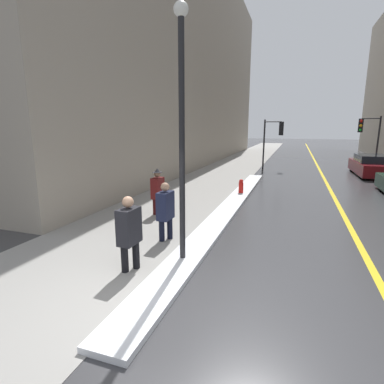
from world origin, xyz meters
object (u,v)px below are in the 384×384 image
(pedestrian_in_fedora, at_px, (158,189))
(pedestrian_nearside, at_px, (129,230))
(lamp_post, at_px, (182,118))
(parked_car_maroon, at_px, (371,166))
(traffic_light_far, at_px, (367,132))
(pedestrian_trailing, at_px, (165,209))
(traffic_light_near, at_px, (275,134))
(fire_hydrant, at_px, (241,187))

(pedestrian_in_fedora, bearing_deg, pedestrian_nearside, 20.43)
(lamp_post, bearing_deg, parked_car_maroon, 66.35)
(traffic_light_far, height_order, parked_car_maroon, traffic_light_far)
(lamp_post, relative_size, parked_car_maroon, 1.08)
(lamp_post, relative_size, pedestrian_in_fedora, 3.28)
(pedestrian_trailing, bearing_deg, traffic_light_far, 158.44)
(traffic_light_near, bearing_deg, parked_car_maroon, -10.23)
(traffic_light_near, distance_m, traffic_light_far, 6.03)
(pedestrian_nearside, height_order, pedestrian_trailing, pedestrian_nearside)
(pedestrian_nearside, xyz_separation_m, pedestrian_in_fedora, (-1.22, 3.88, -0.01))
(traffic_light_near, relative_size, parked_car_maroon, 0.71)
(pedestrian_in_fedora, height_order, fire_hydrant, pedestrian_in_fedora)
(lamp_post, bearing_deg, pedestrian_nearside, -140.38)
(lamp_post, height_order, pedestrian_nearside, lamp_post)
(pedestrian_in_fedora, bearing_deg, parked_car_maroon, 146.83)
(traffic_light_far, distance_m, pedestrian_trailing, 18.01)
(pedestrian_nearside, relative_size, fire_hydrant, 2.22)
(parked_car_maroon, relative_size, fire_hydrant, 6.80)
(traffic_light_far, height_order, pedestrian_in_fedora, traffic_light_far)
(pedestrian_nearside, xyz_separation_m, parked_car_maroon, (7.44, 15.73, -0.27))
(lamp_post, relative_size, pedestrian_nearside, 3.29)
(traffic_light_near, xyz_separation_m, pedestrian_trailing, (-1.62, -14.79, -1.61))
(traffic_light_near, relative_size, pedestrian_nearside, 2.19)
(pedestrian_nearside, xyz_separation_m, fire_hydrant, (0.91, 7.69, -0.52))
(pedestrian_in_fedora, distance_m, parked_car_maroon, 14.68)
(traffic_light_far, relative_size, pedestrian_in_fedora, 2.31)
(traffic_light_near, height_order, fire_hydrant, traffic_light_near)
(pedestrian_in_fedora, relative_size, fire_hydrant, 2.23)
(parked_car_maroon, xyz_separation_m, fire_hydrant, (-6.53, -8.04, -0.25))
(pedestrian_in_fedora, bearing_deg, traffic_light_near, 170.40)
(pedestrian_trailing, distance_m, parked_car_maroon, 15.82)
(pedestrian_trailing, distance_m, fire_hydrant, 6.00)
(traffic_light_far, distance_m, pedestrian_in_fedora, 16.73)
(pedestrian_trailing, bearing_deg, pedestrian_nearside, 3.12)
(pedestrian_trailing, bearing_deg, lamp_post, 42.19)
(lamp_post, xyz_separation_m, pedestrian_nearside, (-0.86, -0.71, -2.19))
(traffic_light_near, xyz_separation_m, pedestrian_in_fedora, (-2.83, -12.69, -1.60))
(pedestrian_nearside, relative_size, pedestrian_in_fedora, 1.00)
(pedestrian_in_fedora, bearing_deg, lamp_post, 36.32)
(traffic_light_far, bearing_deg, pedestrian_nearside, 77.45)
(lamp_post, relative_size, pedestrian_trailing, 3.37)
(traffic_light_near, bearing_deg, pedestrian_nearside, -97.63)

